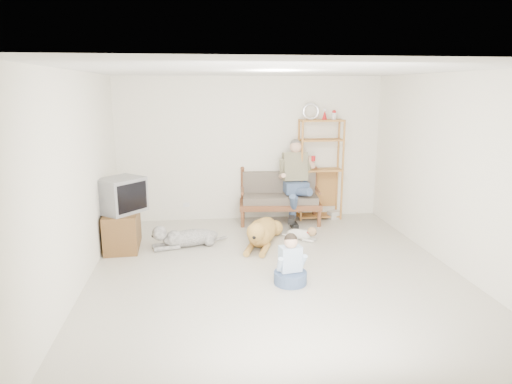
{
  "coord_description": "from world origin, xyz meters",
  "views": [
    {
      "loc": [
        -1.01,
        -5.8,
        2.49
      ],
      "look_at": [
        -0.13,
        1.0,
        0.92
      ],
      "focal_mm": 32.0,
      "sensor_mm": 36.0,
      "label": 1
    }
  ],
  "objects": [
    {
      "name": "wall_back",
      "position": [
        0.0,
        2.75,
        1.35
      ],
      "size": [
        5.0,
        0.0,
        5.0
      ],
      "primitive_type": "plane",
      "rotation": [
        1.57,
        0.0,
        0.0
      ],
      "color": "white",
      "rests_on": "ground"
    },
    {
      "name": "tv_stand",
      "position": [
        -2.23,
        1.31,
        0.3
      ],
      "size": [
        0.54,
        0.92,
        0.6
      ],
      "rotation": [
        0.0,
        0.0,
        0.04
      ],
      "color": "brown",
      "rests_on": "ground"
    },
    {
      "name": "man",
      "position": [
        0.78,
        2.24,
        0.71
      ],
      "size": [
        0.59,
        0.85,
        1.37
      ],
      "color": "#475782",
      "rests_on": "loveseat"
    },
    {
      "name": "ceiling",
      "position": [
        0.0,
        0.0,
        2.7
      ],
      "size": [
        5.5,
        5.5,
        0.0
      ],
      "primitive_type": "plane",
      "rotation": [
        3.14,
        0.0,
        0.0
      ],
      "color": "silver",
      "rests_on": "ground"
    },
    {
      "name": "wall_outlet",
      "position": [
        -1.25,
        2.73,
        0.3
      ],
      "size": [
        0.12,
        0.02,
        0.08
      ],
      "primitive_type": "cube",
      "color": "white",
      "rests_on": "ground"
    },
    {
      "name": "wall_left",
      "position": [
        -2.5,
        0.0,
        1.35
      ],
      "size": [
        0.0,
        5.5,
        5.5
      ],
      "primitive_type": "plane",
      "rotation": [
        1.57,
        0.0,
        1.57
      ],
      "color": "white",
      "rests_on": "ground"
    },
    {
      "name": "golden_retriever",
      "position": [
        -0.01,
        1.18,
        0.2
      ],
      "size": [
        0.75,
        1.61,
        0.5
      ],
      "rotation": [
        0.0,
        0.0,
        -0.33
      ],
      "color": "#C49044",
      "rests_on": "ground"
    },
    {
      "name": "book_stack",
      "position": [
        1.6,
        2.47,
        0.07
      ],
      "size": [
        0.27,
        0.23,
        0.15
      ],
      "primitive_type": "cube",
      "rotation": [
        0.0,
        0.0,
        0.28
      ],
      "color": "silver",
      "rests_on": "ground"
    },
    {
      "name": "floor",
      "position": [
        0.0,
        0.0,
        0.0
      ],
      "size": [
        5.5,
        5.5,
        0.0
      ],
      "primitive_type": "plane",
      "color": "beige",
      "rests_on": "ground"
    },
    {
      "name": "crt_tv",
      "position": [
        -2.2,
        1.26,
        0.87
      ],
      "size": [
        0.82,
        0.83,
        0.54
      ],
      "rotation": [
        0.0,
        0.0,
        -0.73
      ],
      "color": "slate",
      "rests_on": "tv_stand"
    },
    {
      "name": "terrier",
      "position": [
        0.7,
        1.3,
        0.1
      ],
      "size": [
        0.55,
        0.46,
        0.25
      ],
      "rotation": [
        0.0,
        0.0,
        0.89
      ],
      "color": "white",
      "rests_on": "ground"
    },
    {
      "name": "wall_right",
      "position": [
        2.5,
        0.0,
        1.35
      ],
      "size": [
        0.0,
        5.5,
        5.5
      ],
      "primitive_type": "plane",
      "rotation": [
        1.57,
        0.0,
        -1.57
      ],
      "color": "white",
      "rests_on": "ground"
    },
    {
      "name": "loveseat",
      "position": [
        0.5,
        2.43,
        0.49
      ],
      "size": [
        1.56,
        0.85,
        0.95
      ],
      "rotation": [
        0.0,
        0.0,
        -0.1
      ],
      "color": "brown",
      "rests_on": "ground"
    },
    {
      "name": "shaggy_dog",
      "position": [
        -1.26,
        1.22,
        0.16
      ],
      "size": [
        1.28,
        0.51,
        0.39
      ],
      "rotation": [
        0.0,
        0.0,
        -1.33
      ],
      "color": "silver",
      "rests_on": "ground"
    },
    {
      "name": "etagere",
      "position": [
        1.31,
        2.55,
        0.98
      ],
      "size": [
        0.85,
        0.37,
        2.22
      ],
      "color": "#B56E39",
      "rests_on": "ground"
    },
    {
      "name": "child",
      "position": [
        0.14,
        -0.37,
        0.24
      ],
      "size": [
        0.43,
        0.43,
        0.68
      ],
      "rotation": [
        0.0,
        0.0,
        0.18
      ],
      "color": "#475782",
      "rests_on": "ground"
    },
    {
      "name": "wall_front",
      "position": [
        0.0,
        -2.75,
        1.35
      ],
      "size": [
        5.0,
        0.0,
        5.0
      ],
      "primitive_type": "plane",
      "rotation": [
        -1.57,
        0.0,
        0.0
      ],
      "color": "white",
      "rests_on": "ground"
    }
  ]
}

